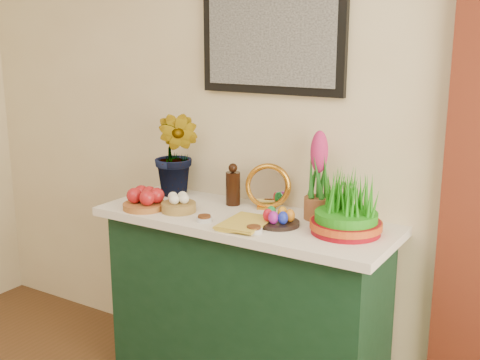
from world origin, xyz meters
name	(u,v)px	position (x,y,z in m)	size (l,w,h in m)	color
sideboard	(245,309)	(-0.02, 2.00, 0.42)	(1.30, 0.45, 0.85)	#12321F
tablecloth	(246,220)	(-0.02, 2.00, 0.87)	(1.40, 0.55, 0.04)	white
hyacinth_green	(176,140)	(-0.51, 2.13, 1.18)	(0.29, 0.25, 0.58)	#1F6C1D
apple_bowl	(144,200)	(-0.50, 1.85, 0.93)	(0.22, 0.22, 0.10)	#9E5D2A
garlic_basket	(179,204)	(-0.33, 1.90, 0.93)	(0.19, 0.19, 0.09)	#9E7C40
vinegar_cruet	(233,187)	(-0.17, 2.13, 0.98)	(0.07, 0.07, 0.21)	black
mirror	(268,187)	(0.00, 2.17, 1.00)	(0.22, 0.13, 0.22)	orange
book	(227,220)	(-0.04, 1.87, 0.91)	(0.17, 0.25, 0.03)	gold
spice_dish_left	(204,219)	(-0.14, 1.84, 0.90)	(0.07, 0.07, 0.03)	silver
spice_dish_right	(254,230)	(0.13, 1.82, 0.90)	(0.07, 0.07, 0.03)	silver
egg_plate	(278,219)	(0.17, 1.96, 0.92)	(0.24, 0.24, 0.08)	black
hyacinth_pink	(318,180)	(0.27, 2.14, 1.07)	(0.12, 0.12, 0.40)	brown
wheatgrass_sabzeh	(347,208)	(0.46, 2.02, 1.00)	(0.30, 0.30, 0.25)	maroon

